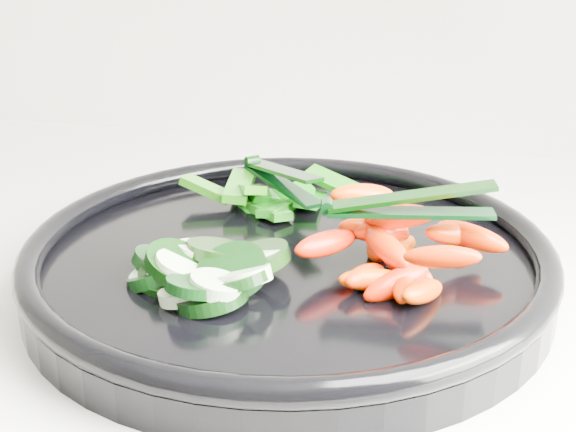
# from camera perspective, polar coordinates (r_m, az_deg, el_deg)

# --- Properties ---
(veggie_tray) EXTENTS (0.42, 0.42, 0.04)m
(veggie_tray) POSITION_cam_1_polar(r_m,az_deg,el_deg) (0.57, 0.00, -3.22)
(veggie_tray) COLOR black
(veggie_tray) RESTS_ON counter
(cucumber_pile) EXTENTS (0.12, 0.11, 0.04)m
(cucumber_pile) POSITION_cam_1_polar(r_m,az_deg,el_deg) (0.53, -6.14, -3.82)
(cucumber_pile) COLOR black
(cucumber_pile) RESTS_ON veggie_tray
(carrot_pile) EXTENTS (0.15, 0.15, 0.05)m
(carrot_pile) POSITION_cam_1_polar(r_m,az_deg,el_deg) (0.54, 7.76, -2.13)
(carrot_pile) COLOR #FF1400
(carrot_pile) RESTS_ON veggie_tray
(pepper_pile) EXTENTS (0.15, 0.09, 0.04)m
(pepper_pile) POSITION_cam_1_polar(r_m,az_deg,el_deg) (0.66, -1.50, 1.53)
(pepper_pile) COLOR #1D710A
(pepper_pile) RESTS_ON veggie_tray
(tong_carrot) EXTENTS (0.11, 0.04, 0.02)m
(tong_carrot) POSITION_cam_1_polar(r_m,az_deg,el_deg) (0.53, 8.33, 0.81)
(tong_carrot) COLOR black
(tong_carrot) RESTS_ON carrot_pile
(tong_pepper) EXTENTS (0.09, 0.09, 0.02)m
(tong_pepper) POSITION_cam_1_polar(r_m,az_deg,el_deg) (0.65, -0.60, 2.83)
(tong_pepper) COLOR black
(tong_pepper) RESTS_ON pepper_pile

